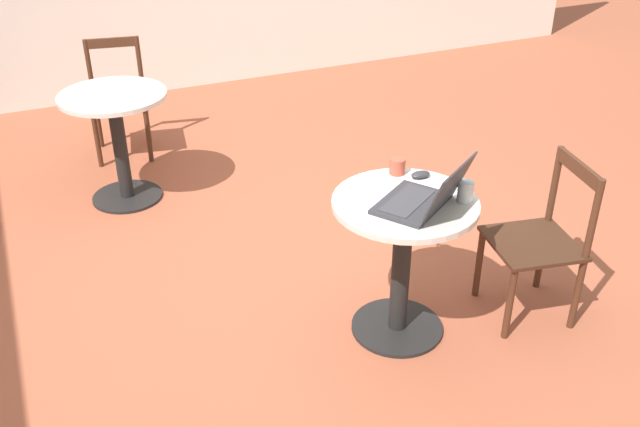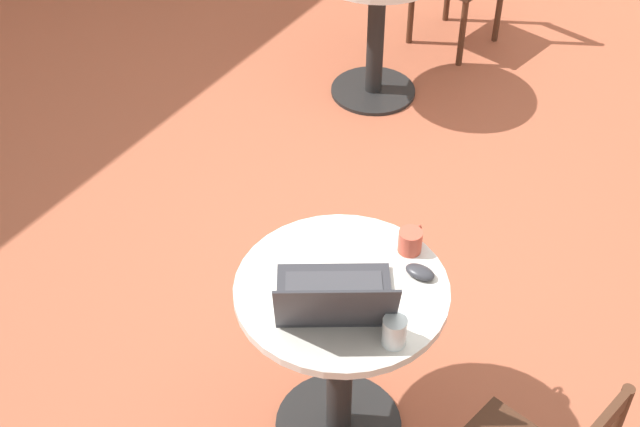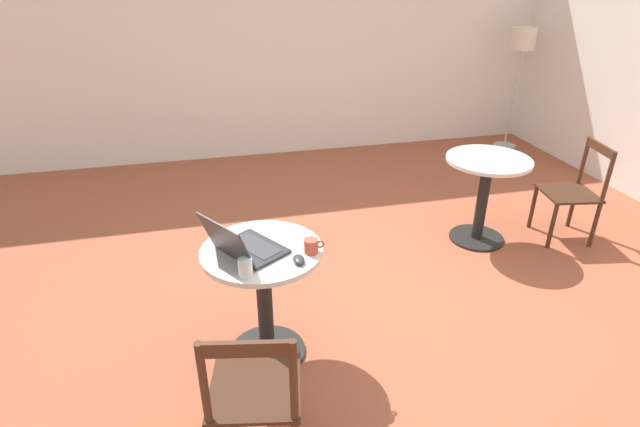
% 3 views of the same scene
% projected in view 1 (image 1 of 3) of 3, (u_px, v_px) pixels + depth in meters
% --- Properties ---
extents(ground_plane, '(16.00, 16.00, 0.00)m').
position_uv_depth(ground_plane, '(274.00, 268.00, 4.14)').
color(ground_plane, '#9E5138').
extents(cafe_table_near, '(0.69, 0.69, 0.75)m').
position_uv_depth(cafe_table_near, '(403.00, 243.00, 3.40)').
color(cafe_table_near, black).
rests_on(cafe_table_near, ground_plane).
extents(cafe_table_mid, '(0.69, 0.69, 0.75)m').
position_uv_depth(cafe_table_mid, '(117.00, 128.00, 4.62)').
color(cafe_table_mid, black).
rests_on(cafe_table_mid, ground_plane).
extents(chair_near_front, '(0.49, 0.49, 0.85)m').
position_uv_depth(chair_near_front, '(541.00, 241.00, 3.59)').
color(chair_near_front, '#472819').
rests_on(chair_near_front, ground_plane).
extents(chair_mid_right, '(0.48, 0.48, 0.85)m').
position_uv_depth(chair_mid_right, '(119.00, 99.00, 5.33)').
color(chair_mid_right, '#472819').
rests_on(chair_mid_right, ground_plane).
extents(laptop, '(0.49, 0.49, 0.26)m').
position_uv_depth(laptop, '(423.00, 198.00, 3.20)').
color(laptop, '#2D2D33').
rests_on(laptop, cafe_table_near).
extents(mouse, '(0.06, 0.10, 0.03)m').
position_uv_depth(mouse, '(421.00, 175.00, 3.48)').
color(mouse, '#2D2D33').
rests_on(mouse, cafe_table_near).
extents(mug, '(0.11, 0.08, 0.08)m').
position_uv_depth(mug, '(397.00, 166.00, 3.51)').
color(mug, '#C64C38').
rests_on(mug, cafe_table_near).
extents(drinking_glass, '(0.07, 0.07, 0.10)m').
position_uv_depth(drinking_glass, '(465.00, 191.00, 3.26)').
color(drinking_glass, silver).
rests_on(drinking_glass, cafe_table_near).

